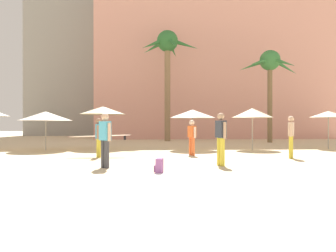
% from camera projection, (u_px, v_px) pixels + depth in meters
% --- Properties ---
extents(ground, '(120.00, 120.00, 0.00)m').
position_uv_depth(ground, '(160.00, 200.00, 5.56)').
color(ground, beige).
extents(hotel_pink, '(23.69, 8.53, 18.50)m').
position_uv_depth(hotel_pink, '(210.00, 53.00, 33.05)').
color(hotel_pink, '#DB9989').
rests_on(hotel_pink, ground).
extents(hotel_tower_gray, '(16.54, 8.13, 33.82)m').
position_uv_depth(hotel_tower_gray, '(97.00, 12.00, 41.48)').
color(hotel_tower_gray, gray).
rests_on(hotel_tower_gray, ground).
extents(palm_tree_far_left, '(4.50, 4.61, 7.23)m').
position_uv_depth(palm_tree_far_left, '(270.00, 67.00, 23.59)').
color(palm_tree_far_left, brown).
rests_on(palm_tree_far_left, ground).
extents(palm_tree_left, '(4.91, 4.99, 9.40)m').
position_uv_depth(palm_tree_left, '(167.00, 53.00, 25.52)').
color(palm_tree_left, '#896B4C').
rests_on(palm_tree_left, ground).
extents(cafe_umbrella_0, '(2.24, 2.24, 2.30)m').
position_uv_depth(cafe_umbrella_0, '(252.00, 113.00, 16.67)').
color(cafe_umbrella_0, gray).
rests_on(cafe_umbrella_0, ground).
extents(cafe_umbrella_2, '(2.63, 2.63, 2.44)m').
position_uv_depth(cafe_umbrella_2, '(103.00, 110.00, 17.21)').
color(cafe_umbrella_2, gray).
rests_on(cafe_umbrella_2, ground).
extents(cafe_umbrella_3, '(2.07, 2.07, 2.18)m').
position_uv_depth(cafe_umbrella_3, '(328.00, 114.00, 17.37)').
color(cafe_umbrella_3, gray).
rests_on(cafe_umbrella_3, ground).
extents(cafe_umbrella_5, '(2.78, 2.78, 2.10)m').
position_uv_depth(cafe_umbrella_5, '(46.00, 116.00, 16.16)').
color(cafe_umbrella_5, gray).
rests_on(cafe_umbrella_5, ground).
extents(cafe_umbrella_6, '(2.56, 2.56, 2.22)m').
position_uv_depth(cafe_umbrella_6, '(193.00, 114.00, 16.66)').
color(cafe_umbrella_6, gray).
rests_on(cafe_umbrella_6, ground).
extents(beach_towel, '(2.03, 1.34, 0.01)m').
position_uv_depth(beach_towel, '(187.00, 175.00, 8.29)').
color(beach_towel, white).
rests_on(beach_towel, ground).
extents(backpack, '(0.29, 0.33, 0.42)m').
position_uv_depth(backpack, '(159.00, 166.00, 8.64)').
color(backpack, '#894E86').
rests_on(backpack, ground).
extents(person_mid_center, '(2.72, 0.78, 1.67)m').
position_uv_depth(person_mid_center, '(99.00, 136.00, 12.92)').
color(person_mid_center, gold).
rests_on(person_mid_center, ground).
extents(person_far_right, '(0.46, 0.52, 1.76)m').
position_uv_depth(person_far_right, '(105.00, 138.00, 9.67)').
color(person_far_right, '#3D3D42').
rests_on(person_far_right, ground).
extents(person_far_left, '(0.38, 0.58, 1.75)m').
position_uv_depth(person_far_left, '(291.00, 135.00, 12.42)').
color(person_far_left, gold).
rests_on(person_far_left, ground).
extents(person_mid_left, '(0.33, 0.60, 1.79)m').
position_uv_depth(person_mid_left, '(221.00, 137.00, 10.19)').
color(person_mid_left, gold).
rests_on(person_mid_left, ground).
extents(person_mid_right, '(0.37, 0.59, 1.61)m').
position_uv_depth(person_mid_right, '(192.00, 136.00, 13.64)').
color(person_mid_right, orange).
rests_on(person_mid_right, ground).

